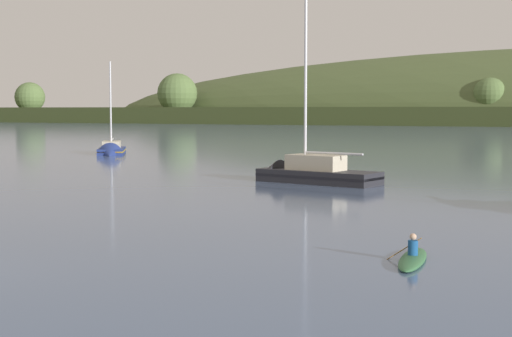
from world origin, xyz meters
TOP-DOWN VIEW (x-y plane):
  - sailboat_midwater_white at (-1.25, 32.56)m, footprint 9.63×4.01m
  - sailboat_outer_reach at (-33.12, 51.35)m, footprint 6.80×8.01m
  - canoe_with_paddler at (12.96, 9.96)m, footprint 1.73×4.02m

SIDE VIEW (x-z plane):
  - canoe_with_paddler at x=12.96m, z-range -0.42..0.61m
  - sailboat_outer_reach at x=-33.12m, z-range -5.47..5.86m
  - sailboat_midwater_white at x=-1.25m, z-range -6.36..7.00m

